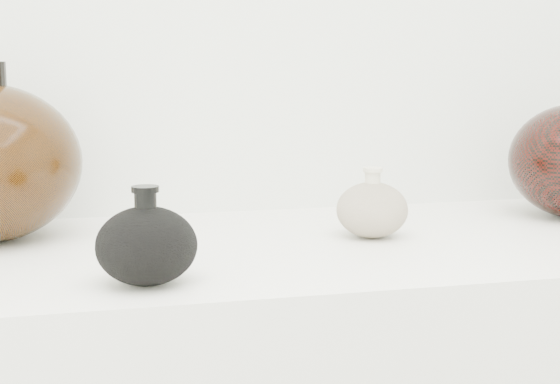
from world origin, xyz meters
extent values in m
cube|color=silver|center=(0.00, 0.95, 0.89)|extent=(1.20, 0.50, 0.03)
ellipsoid|color=black|center=(-0.17, 0.78, 0.94)|extent=(0.12, 0.12, 0.09)
cylinder|color=black|center=(-0.17, 0.78, 0.99)|extent=(0.03, 0.03, 0.03)
cylinder|color=black|center=(-0.17, 0.78, 1.00)|extent=(0.03, 0.03, 0.01)
ellipsoid|color=beige|center=(0.15, 0.95, 0.94)|extent=(0.11, 0.11, 0.08)
cylinder|color=beige|center=(0.15, 0.95, 0.98)|extent=(0.02, 0.02, 0.02)
cylinder|color=beige|center=(0.15, 0.95, 0.99)|extent=(0.03, 0.03, 0.01)
camera|label=1|loc=(-0.23, -0.04, 1.13)|focal=50.00mm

